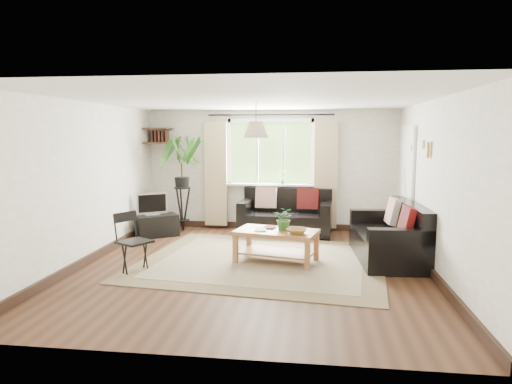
# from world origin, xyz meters

# --- Properties ---
(floor) EXTENTS (5.50, 5.50, 0.00)m
(floor) POSITION_xyz_m (0.00, 0.00, 0.00)
(floor) COLOR #321B10
(floor) RESTS_ON ground
(ceiling) EXTENTS (5.50, 5.50, 0.00)m
(ceiling) POSITION_xyz_m (0.00, 0.00, 2.40)
(ceiling) COLOR white
(ceiling) RESTS_ON floor
(wall_back) EXTENTS (5.00, 0.02, 2.40)m
(wall_back) POSITION_xyz_m (0.00, 2.75, 1.20)
(wall_back) COLOR beige
(wall_back) RESTS_ON floor
(wall_front) EXTENTS (5.00, 0.02, 2.40)m
(wall_front) POSITION_xyz_m (0.00, -2.75, 1.20)
(wall_front) COLOR beige
(wall_front) RESTS_ON floor
(wall_left) EXTENTS (0.02, 5.50, 2.40)m
(wall_left) POSITION_xyz_m (-2.50, 0.00, 1.20)
(wall_left) COLOR beige
(wall_left) RESTS_ON floor
(wall_right) EXTENTS (0.02, 5.50, 2.40)m
(wall_right) POSITION_xyz_m (2.50, 0.00, 1.20)
(wall_right) COLOR beige
(wall_right) RESTS_ON floor
(rug) EXTENTS (3.92, 3.47, 0.02)m
(rug) POSITION_xyz_m (0.10, 0.29, 0.01)
(rug) COLOR #C4B798
(rug) RESTS_ON floor
(window) EXTENTS (2.50, 0.16, 2.16)m
(window) POSITION_xyz_m (0.00, 2.71, 1.55)
(window) COLOR white
(window) RESTS_ON wall_back
(door) EXTENTS (0.06, 0.96, 2.06)m
(door) POSITION_xyz_m (2.47, 1.70, 1.00)
(door) COLOR silver
(door) RESTS_ON wall_right
(corner_shelf) EXTENTS (0.50, 0.50, 0.34)m
(corner_shelf) POSITION_xyz_m (-2.25, 2.50, 1.89)
(corner_shelf) COLOR black
(corner_shelf) RESTS_ON wall_back
(pendant_lamp) EXTENTS (0.36, 0.36, 0.54)m
(pendant_lamp) POSITION_xyz_m (0.00, 0.40, 2.05)
(pendant_lamp) COLOR beige
(pendant_lamp) RESTS_ON ceiling
(wall_sconce) EXTENTS (0.12, 0.12, 0.28)m
(wall_sconce) POSITION_xyz_m (2.43, 0.30, 1.74)
(wall_sconce) COLOR beige
(wall_sconce) RESTS_ON wall_right
(sofa_back) EXTENTS (1.81, 1.00, 0.82)m
(sofa_back) POSITION_xyz_m (0.34, 2.25, 0.41)
(sofa_back) COLOR black
(sofa_back) RESTS_ON floor
(sofa_right) EXTENTS (1.83, 1.00, 0.83)m
(sofa_right) POSITION_xyz_m (2.00, 0.64, 0.42)
(sofa_right) COLOR black
(sofa_right) RESTS_ON floor
(coffee_table) EXTENTS (1.32, 0.91, 0.49)m
(coffee_table) POSITION_xyz_m (0.32, 0.28, 0.25)
(coffee_table) COLOR brown
(coffee_table) RESTS_ON floor
(table_plant) EXTENTS (0.37, 0.34, 0.35)m
(table_plant) POSITION_xyz_m (0.44, 0.31, 0.67)
(table_plant) COLOR #2A5B24
(table_plant) RESTS_ON coffee_table
(bowl) EXTENTS (0.38, 0.38, 0.08)m
(bowl) POSITION_xyz_m (0.64, 0.10, 0.53)
(bowl) COLOR olive
(bowl) RESTS_ON coffee_table
(book_a) EXTENTS (0.20, 0.25, 0.02)m
(book_a) POSITION_xyz_m (0.00, 0.25, 0.50)
(book_a) COLOR white
(book_a) RESTS_ON coffee_table
(book_b) EXTENTS (0.21, 0.26, 0.02)m
(book_b) POSITION_xyz_m (0.12, 0.46, 0.50)
(book_b) COLOR #552922
(book_b) RESTS_ON coffee_table
(tv_stand) EXTENTS (0.86, 0.78, 0.41)m
(tv_stand) POSITION_xyz_m (-2.06, 1.76, 0.20)
(tv_stand) COLOR black
(tv_stand) RESTS_ON floor
(tv) EXTENTS (0.59, 0.49, 0.44)m
(tv) POSITION_xyz_m (-2.15, 1.76, 0.63)
(tv) COLOR #A5A5AA
(tv) RESTS_ON tv_stand
(palm_stand) EXTENTS (0.78, 0.78, 1.90)m
(palm_stand) POSITION_xyz_m (-1.72, 2.32, 0.95)
(palm_stand) COLOR black
(palm_stand) RESTS_ON floor
(folding_chair) EXTENTS (0.59, 0.59, 0.83)m
(folding_chair) POSITION_xyz_m (-1.60, -0.46, 0.42)
(folding_chair) COLOR black
(folding_chair) RESTS_ON floor
(sill_plant) EXTENTS (0.14, 0.10, 0.27)m
(sill_plant) POSITION_xyz_m (0.25, 2.63, 1.06)
(sill_plant) COLOR #2D6023
(sill_plant) RESTS_ON window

